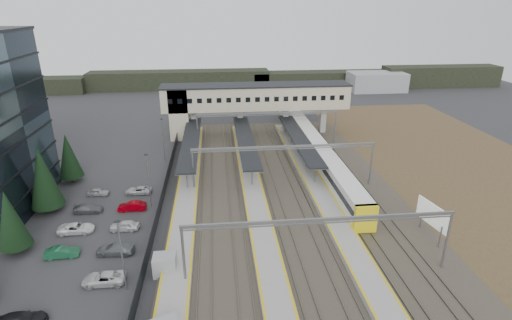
{
  "coord_description": "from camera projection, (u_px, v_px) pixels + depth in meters",
  "views": [
    {
      "loc": [
        1.83,
        -42.38,
        27.46
      ],
      "look_at": [
        7.88,
        16.51,
        4.0
      ],
      "focal_mm": 28.0,
      "sensor_mm": 36.0,
      "label": 1
    }
  ],
  "objects": [
    {
      "name": "ground",
      "position": [
        206.0,
        242.0,
        49.13
      ],
      "size": [
        220.0,
        220.0,
        0.0
      ],
      "primitive_type": "plane",
      "color": "#2B2B2D",
      "rests_on": "ground"
    },
    {
      "name": "car_park",
      "position": [
        77.0,
        279.0,
        41.59
      ],
      "size": [
        10.59,
        44.49,
        1.29
      ],
      "color": "#A3A4A9",
      "rests_on": "ground"
    },
    {
      "name": "lampposts",
      "position": [
        138.0,
        209.0,
        47.93
      ],
      "size": [
        0.5,
        53.25,
        8.07
      ],
      "color": "slate",
      "rests_on": "ground"
    },
    {
      "name": "fence",
      "position": [
        157.0,
        217.0,
        52.77
      ],
      "size": [
        0.08,
        90.0,
        2.0
      ],
      "color": "#26282B",
      "rests_on": "ground"
    },
    {
      "name": "relay_cabin_far",
      "position": [
        165.0,
        265.0,
        42.99
      ],
      "size": [
        2.47,
        2.06,
        2.24
      ],
      "color": "gray",
      "rests_on": "ground"
    },
    {
      "name": "rail_corridor",
      "position": [
        275.0,
        216.0,
        54.54
      ],
      "size": [
        34.0,
        90.0,
        0.92
      ],
      "color": "#332D27",
      "rests_on": "ground"
    },
    {
      "name": "canopies",
      "position": [
        245.0,
        140.0,
        73.32
      ],
      "size": [
        23.1,
        30.0,
        3.28
      ],
      "color": "black",
      "rests_on": "ground"
    },
    {
      "name": "footbridge",
      "position": [
        243.0,
        100.0,
        85.78
      ],
      "size": [
        40.4,
        6.4,
        11.2
      ],
      "color": "tan",
      "rests_on": "ground"
    },
    {
      "name": "gantries",
      "position": [
        299.0,
        183.0,
        50.84
      ],
      "size": [
        28.4,
        62.28,
        7.17
      ],
      "color": "slate",
      "rests_on": "ground"
    },
    {
      "name": "train",
      "position": [
        311.0,
        142.0,
        77.83
      ],
      "size": [
        2.92,
        61.11,
        3.68
      ],
      "color": "white",
      "rests_on": "ground"
    },
    {
      "name": "billboard",
      "position": [
        432.0,
        216.0,
        48.75
      ],
      "size": [
        1.19,
        5.52,
        4.68
      ],
      "color": "slate",
      "rests_on": "ground"
    },
    {
      "name": "treeline_far",
      "position": [
        280.0,
        80.0,
        135.65
      ],
      "size": [
        170.0,
        19.0,
        7.0
      ],
      "color": "black",
      "rests_on": "ground"
    }
  ]
}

